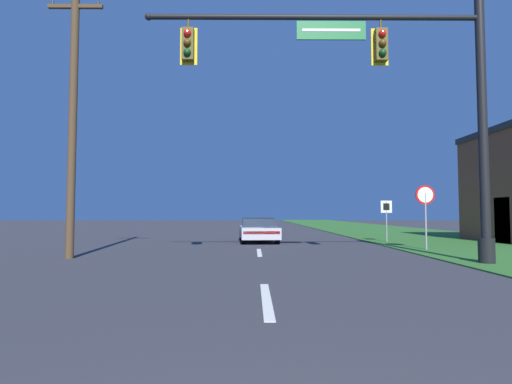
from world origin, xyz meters
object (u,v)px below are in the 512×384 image
Objects in this scene: route_sign_post at (386,212)px; utility_pole_near at (73,112)px; car_ahead at (258,230)px; stop_sign at (425,203)px; signal_mast at (399,94)px.

utility_pole_near is at bearing -151.34° from route_sign_post.
stop_sign reaches higher than car_ahead.
signal_mast reaches higher than car_ahead.
signal_mast reaches higher than stop_sign.
route_sign_post is (6.33, -0.64, 0.92)m from car_ahead.
utility_pole_near is (-12.61, -2.63, 2.88)m from stop_sign.
signal_mast reaches higher than route_sign_post.
signal_mast is at bearing -8.75° from utility_pole_near.
route_sign_post is at bearing 28.66° from utility_pole_near.
route_sign_post is at bearing -5.82° from car_ahead.
signal_mast is 4.93× the size of route_sign_post.
utility_pole_near is at bearing 171.25° from signal_mast.
signal_mast is 10.22m from utility_pole_near.
utility_pole_near reaches higher than car_ahead.
stop_sign is (6.46, -4.83, 1.26)m from car_ahead.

